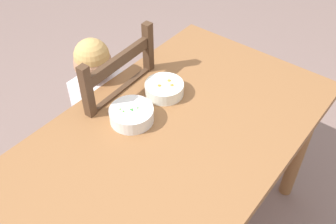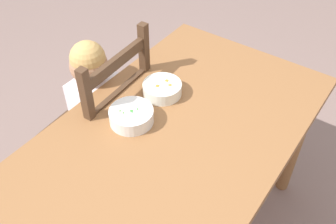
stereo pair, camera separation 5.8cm
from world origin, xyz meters
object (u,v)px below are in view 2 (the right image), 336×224
dining_table (175,149)px  child_figure (100,104)px  bowl_of_peas (131,116)px  dining_chair (103,128)px  bowl_of_carrots (162,89)px  spoon (149,98)px

dining_table → child_figure: 0.46m
bowl_of_peas → dining_chair: bearing=70.4°
dining_table → bowl_of_carrots: (0.14, 0.17, 0.14)m
dining_table → dining_chair: 0.50m
dining_table → spoon: spoon is taller
dining_chair → child_figure: size_ratio=1.05×
child_figure → bowl_of_carrots: bearing=-70.6°
child_figure → bowl_of_carrots: (0.10, -0.29, 0.17)m
child_figure → bowl_of_peas: 0.35m
dining_table → dining_chair: (0.04, 0.46, -0.19)m
child_figure → bowl_of_carrots: child_figure is taller
dining_table → bowl_of_peas: bowl_of_peas is taller
dining_chair → bowl_of_peas: bearing=-109.6°
dining_chair → bowl_of_peas: 0.46m
child_figure → bowl_of_peas: (-0.10, -0.29, 0.17)m
spoon → bowl_of_peas: bearing=-170.2°
bowl_of_carrots → dining_table: bearing=-130.5°
spoon → bowl_of_carrots: bearing=-24.1°
dining_table → bowl_of_carrots: 0.26m
child_figure → bowl_of_peas: size_ratio=5.50×
child_figure → dining_chair: bearing=58.1°
dining_chair → bowl_of_peas: size_ratio=5.76×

